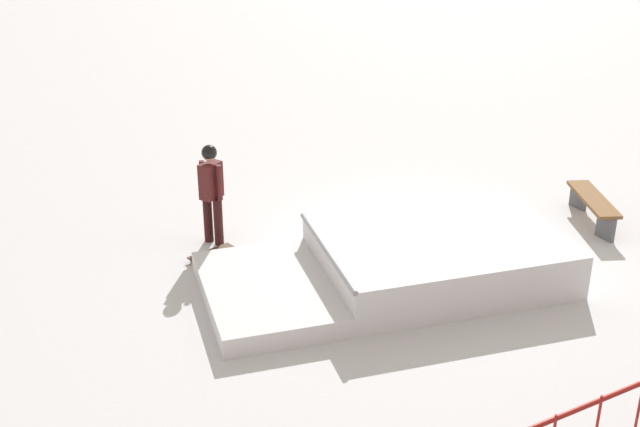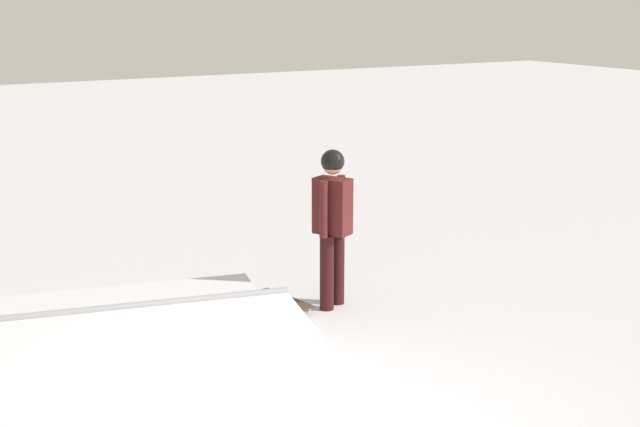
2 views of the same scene
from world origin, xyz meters
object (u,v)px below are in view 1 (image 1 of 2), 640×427
object	(u,v)px
skate_ramp	(410,262)
skater	(211,187)
skateboard	(211,253)
park_bench	(593,204)

from	to	relation	value
skate_ramp	skater	bearing A→B (deg)	-39.30
skater	skateboard	distance (m)	1.07
skate_ramp	park_bench	world-z (taller)	skate_ramp
skate_ramp	park_bench	distance (m)	3.99
skate_ramp	skateboard	bearing A→B (deg)	-30.67
skate_ramp	skateboard	distance (m)	3.23
skate_ramp	skater	xyz separation A→B (m)	(2.11, -2.66, 0.69)
skater	park_bench	bearing A→B (deg)	-50.16
skate_ramp	skateboard	size ratio (longest dim) A/B	7.07
skateboard	park_bench	distance (m)	6.66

